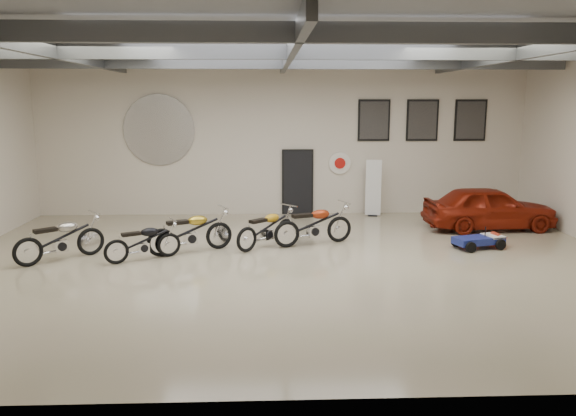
{
  "coord_description": "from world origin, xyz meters",
  "views": [
    {
      "loc": [
        -0.52,
        -12.48,
        3.7
      ],
      "look_at": [
        0.0,
        1.2,
        1.1
      ],
      "focal_mm": 35.0,
      "sensor_mm": 36.0,
      "label": 1
    }
  ],
  "objects_px": {
    "motorcycle_yellow": "(267,228)",
    "go_kart": "(483,237)",
    "motorcycle_silver": "(60,238)",
    "motorcycle_red": "(314,224)",
    "banner_stand": "(373,188)",
    "vintage_car": "(489,208)",
    "motorcycle_black": "(143,241)",
    "motorcycle_gold": "(190,231)"
  },
  "relations": [
    {
      "from": "motorcycle_silver",
      "to": "motorcycle_black",
      "type": "xyz_separation_m",
      "value": [
        1.94,
        -0.04,
        -0.08
      ]
    },
    {
      "from": "banner_stand",
      "to": "go_kart",
      "type": "xyz_separation_m",
      "value": [
        2.06,
        -4.21,
        -0.64
      ]
    },
    {
      "from": "motorcycle_silver",
      "to": "go_kart",
      "type": "height_order",
      "value": "motorcycle_silver"
    },
    {
      "from": "banner_stand",
      "to": "motorcycle_red",
      "type": "xyz_separation_m",
      "value": [
        -2.26,
        -3.71,
        -0.37
      ]
    },
    {
      "from": "go_kart",
      "to": "vintage_car",
      "type": "relative_size",
      "value": 0.42
    },
    {
      "from": "go_kart",
      "to": "vintage_car",
      "type": "height_order",
      "value": "vintage_car"
    },
    {
      "from": "motorcycle_silver",
      "to": "go_kart",
      "type": "relative_size",
      "value": 1.34
    },
    {
      "from": "motorcycle_silver",
      "to": "motorcycle_black",
      "type": "distance_m",
      "value": 1.95
    },
    {
      "from": "banner_stand",
      "to": "motorcycle_silver",
      "type": "relative_size",
      "value": 0.88
    },
    {
      "from": "motorcycle_gold",
      "to": "motorcycle_silver",
      "type": "bearing_deg",
      "value": 165.08
    },
    {
      "from": "motorcycle_yellow",
      "to": "motorcycle_silver",
      "type": "bearing_deg",
      "value": 149.25
    },
    {
      "from": "motorcycle_gold",
      "to": "go_kart",
      "type": "height_order",
      "value": "motorcycle_gold"
    },
    {
      "from": "motorcycle_yellow",
      "to": "motorcycle_red",
      "type": "relative_size",
      "value": 0.92
    },
    {
      "from": "banner_stand",
      "to": "motorcycle_black",
      "type": "xyz_separation_m",
      "value": [
        -6.41,
        -5.02,
        -0.46
      ]
    },
    {
      "from": "motorcycle_silver",
      "to": "motorcycle_yellow",
      "type": "distance_m",
      "value": 4.99
    },
    {
      "from": "motorcycle_black",
      "to": "vintage_car",
      "type": "bearing_deg",
      "value": -11.32
    },
    {
      "from": "motorcycle_gold",
      "to": "banner_stand",
      "type": "bearing_deg",
      "value": 12.62
    },
    {
      "from": "motorcycle_gold",
      "to": "vintage_car",
      "type": "distance_m",
      "value": 8.74
    },
    {
      "from": "banner_stand",
      "to": "motorcycle_yellow",
      "type": "bearing_deg",
      "value": -121.18
    },
    {
      "from": "banner_stand",
      "to": "motorcycle_silver",
      "type": "height_order",
      "value": "banner_stand"
    },
    {
      "from": "motorcycle_yellow",
      "to": "go_kart",
      "type": "distance_m",
      "value": 5.55
    },
    {
      "from": "vintage_car",
      "to": "banner_stand",
      "type": "bearing_deg",
      "value": 52.91
    },
    {
      "from": "motorcycle_red",
      "to": "go_kart",
      "type": "distance_m",
      "value": 4.36
    },
    {
      "from": "motorcycle_gold",
      "to": "vintage_car",
      "type": "xyz_separation_m",
      "value": [
        8.42,
        2.31,
        0.08
      ]
    },
    {
      "from": "motorcycle_silver",
      "to": "motorcycle_yellow",
      "type": "bearing_deg",
      "value": -27.77
    },
    {
      "from": "motorcycle_yellow",
      "to": "motorcycle_red",
      "type": "height_order",
      "value": "motorcycle_red"
    },
    {
      "from": "motorcycle_yellow",
      "to": "motorcycle_red",
      "type": "bearing_deg",
      "value": -34.14
    },
    {
      "from": "motorcycle_black",
      "to": "motorcycle_red",
      "type": "height_order",
      "value": "motorcycle_red"
    },
    {
      "from": "banner_stand",
      "to": "motorcycle_black",
      "type": "relative_size",
      "value": 1.03
    },
    {
      "from": "motorcycle_gold",
      "to": "motorcycle_yellow",
      "type": "distance_m",
      "value": 1.95
    },
    {
      "from": "banner_stand",
      "to": "vintage_car",
      "type": "relative_size",
      "value": 0.49
    },
    {
      "from": "motorcycle_yellow",
      "to": "go_kart",
      "type": "relative_size",
      "value": 1.26
    },
    {
      "from": "motorcycle_black",
      "to": "motorcycle_gold",
      "type": "bearing_deg",
      "value": 3.55
    },
    {
      "from": "motorcycle_silver",
      "to": "vintage_car",
      "type": "distance_m",
      "value": 11.77
    },
    {
      "from": "motorcycle_yellow",
      "to": "banner_stand",
      "type": "bearing_deg",
      "value": 5.01
    },
    {
      "from": "motorcycle_yellow",
      "to": "vintage_car",
      "type": "xyz_separation_m",
      "value": [
        6.53,
        1.85,
        0.13
      ]
    },
    {
      "from": "motorcycle_black",
      "to": "vintage_car",
      "type": "height_order",
      "value": "vintage_car"
    },
    {
      "from": "banner_stand",
      "to": "motorcycle_black",
      "type": "distance_m",
      "value": 8.15
    },
    {
      "from": "banner_stand",
      "to": "motorcycle_black",
      "type": "bearing_deg",
      "value": -131.34
    },
    {
      "from": "banner_stand",
      "to": "motorcycle_yellow",
      "type": "xyz_separation_m",
      "value": [
        -3.48,
        -3.9,
        -0.41
      ]
    },
    {
      "from": "motorcycle_black",
      "to": "motorcycle_red",
      "type": "xyz_separation_m",
      "value": [
        4.14,
        1.31,
        0.09
      ]
    },
    {
      "from": "motorcycle_red",
      "to": "vintage_car",
      "type": "height_order",
      "value": "vintage_car"
    }
  ]
}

